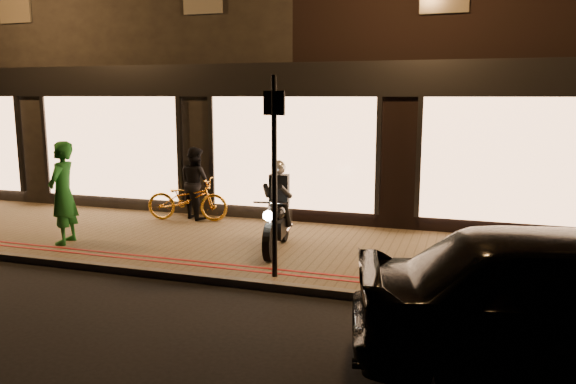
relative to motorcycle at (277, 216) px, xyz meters
The scene contains 10 objects.
ground 1.96m from the motorcycle, 103.82° to the right, with size 90.00×90.00×0.00m, color black.
sidewalk 0.84m from the motorcycle, 151.19° to the left, with size 50.00×4.00×0.12m, color brown.
kerb_stone 1.89m from the motorcycle, 104.20° to the right, with size 50.00×0.14×0.12m, color #59544C.
red_kerb_lines 1.42m from the motorcycle, 109.67° to the right, with size 50.00×0.26×0.01m.
building_row 8.05m from the motorcycle, 93.43° to the left, with size 48.00×10.11×8.50m.
motorcycle is the anchor object (origin of this frame).
sign_post 1.84m from the motorcycle, 72.55° to the right, with size 0.35×0.10×3.00m.
bicycle_gold 3.10m from the motorcycle, 148.46° to the left, with size 0.62×1.79×0.94m, color gold.
person_green 3.98m from the motorcycle, 168.43° to the right, with size 0.69×0.45×1.89m, color #1C6B26.
person_dark 3.17m from the motorcycle, 143.81° to the left, with size 0.78×0.61×1.60m, color black.
Camera 1 is at (3.60, -7.38, 2.83)m, focal length 35.00 mm.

